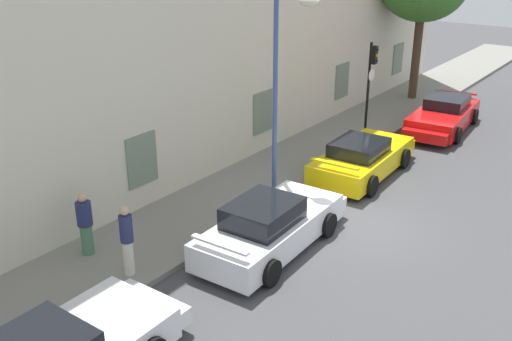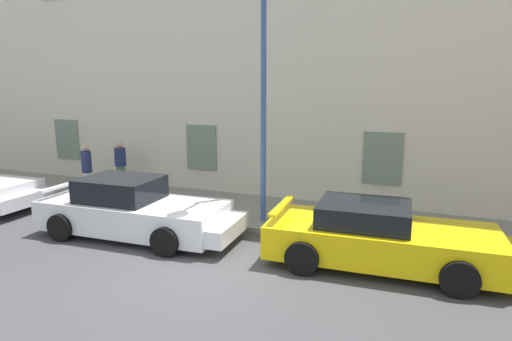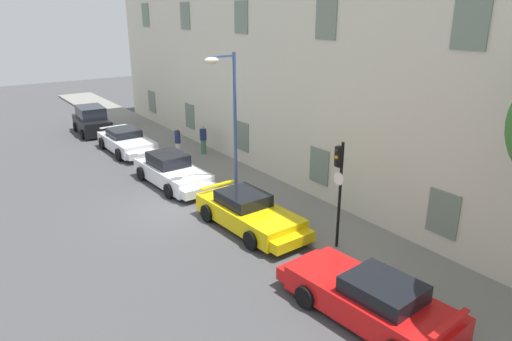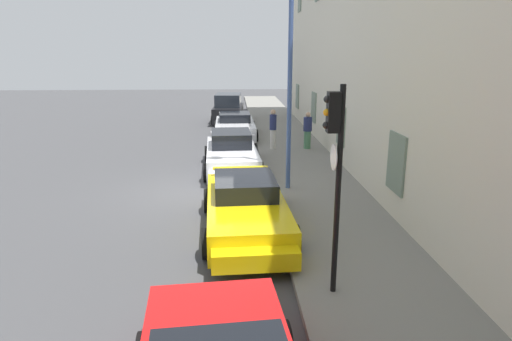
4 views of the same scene
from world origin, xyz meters
The scene contains 9 objects.
ground_plane centered at (0.00, 0.00, 0.00)m, with size 80.00×80.00×0.00m, color #444447.
sidewalk centered at (0.00, 3.89, 0.07)m, with size 60.00×3.03×0.14m, color gray.
sportscar_yellow_flank centered at (-2.38, 1.20, 0.62)m, with size 5.07×2.21×1.43m.
sportscar_white_middle centered at (3.45, 1.56, 0.59)m, with size 5.02×2.27×1.30m.
sportscar_tail_end centered at (9.49, 1.09, 0.58)m, with size 5.18×2.39×1.32m.
traffic_light centered at (6.45, 2.96, 2.65)m, with size 0.44×0.36×3.68m.
street_lamp centered at (0.20, 2.57, 4.27)m, with size 0.44×1.42×6.03m.
pedestrian_admiring centered at (-5.63, 4.56, 0.97)m, with size 0.50×0.50×1.63m.
pedestrian_strolling centered at (-5.65, 3.02, 1.05)m, with size 0.38×0.38×1.75m.
Camera 1 is at (-13.34, -6.35, 7.60)m, focal length 40.94 mm.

